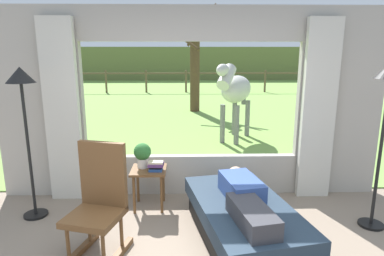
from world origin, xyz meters
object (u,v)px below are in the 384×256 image
object	(u,v)px
potted_plant	(142,154)
book_stack	(156,166)
rocking_chair	(99,202)
floor_lamp_left	(23,98)
recliner_sofa	(242,220)
horse	(235,90)
pasture_tree	(195,59)
reclining_person	(244,196)
side_table	(149,176)

from	to	relation	value
potted_plant	book_stack	world-z (taller)	potted_plant
rocking_chair	floor_lamp_left	size ratio (longest dim) A/B	0.62
recliner_sofa	book_stack	size ratio (longest dim) A/B	9.33
rocking_chair	horse	bearing A→B (deg)	80.94
horse	pasture_tree	world-z (taller)	pasture_tree
book_stack	pasture_tree	bearing A→B (deg)	84.24
potted_plant	horse	xyz separation A→B (m)	(1.66, 3.22, 0.45)
recliner_sofa	rocking_chair	world-z (taller)	rocking_chair
pasture_tree	reclining_person	bearing A→B (deg)	-88.26
recliner_sofa	book_stack	world-z (taller)	book_stack
floor_lamp_left	horse	distance (m)	4.58
reclining_person	rocking_chair	bearing A→B (deg)	174.78
side_table	horse	size ratio (longest dim) A/B	0.29
book_stack	horse	size ratio (longest dim) A/B	0.11
rocking_chair	pasture_tree	xyz separation A→B (m)	(1.20, 8.15, 1.20)
book_stack	floor_lamp_left	world-z (taller)	floor_lamp_left
recliner_sofa	horse	xyz separation A→B (m)	(0.52, 4.07, 0.94)
rocking_chair	book_stack	bearing A→B (deg)	78.71
potted_plant	book_stack	distance (m)	0.25
recliner_sofa	side_table	size ratio (longest dim) A/B	3.55
reclining_person	horse	xyz separation A→B (m)	(0.52, 4.12, 0.63)
reclining_person	floor_lamp_left	size ratio (longest dim) A/B	0.79
horse	pasture_tree	size ratio (longest dim) A/B	0.50
rocking_chair	book_stack	distance (m)	1.04
potted_plant	floor_lamp_left	size ratio (longest dim) A/B	0.18
reclining_person	potted_plant	xyz separation A→B (m)	(-1.15, 0.90, 0.18)
recliner_sofa	floor_lamp_left	xyz separation A→B (m)	(-2.44, 0.58, 1.24)
rocking_chair	potted_plant	world-z (taller)	rocking_chair
pasture_tree	book_stack	bearing A→B (deg)	-95.76
recliner_sofa	floor_lamp_left	bearing A→B (deg)	155.26
horse	pasture_tree	bearing A→B (deg)	-52.48
horse	potted_plant	bearing A→B (deg)	89.17
book_stack	rocking_chair	bearing A→B (deg)	-116.85
recliner_sofa	floor_lamp_left	world-z (taller)	floor_lamp_left
rocking_chair	side_table	xyz separation A→B (m)	(0.37, 0.99, -0.12)
side_table	book_stack	xyz separation A→B (m)	(0.10, -0.06, 0.15)
reclining_person	potted_plant	size ratio (longest dim) A/B	4.47
reclining_person	rocking_chair	size ratio (longest dim) A/B	1.28
floor_lamp_left	book_stack	bearing A→B (deg)	5.59
recliner_sofa	pasture_tree	bearing A→B (deg)	80.44
recliner_sofa	potted_plant	world-z (taller)	potted_plant
side_table	horse	bearing A→B (deg)	64.25
floor_lamp_left	side_table	bearing A→B (deg)	8.50
book_stack	floor_lamp_left	bearing A→B (deg)	-174.41
reclining_person	recliner_sofa	bearing A→B (deg)	78.69
side_table	book_stack	world-z (taller)	book_stack
rocking_chair	pasture_tree	size ratio (longest dim) A/B	0.32
reclining_person	side_table	world-z (taller)	reclining_person
rocking_chair	potted_plant	bearing A→B (deg)	89.90
side_table	pasture_tree	world-z (taller)	pasture_tree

